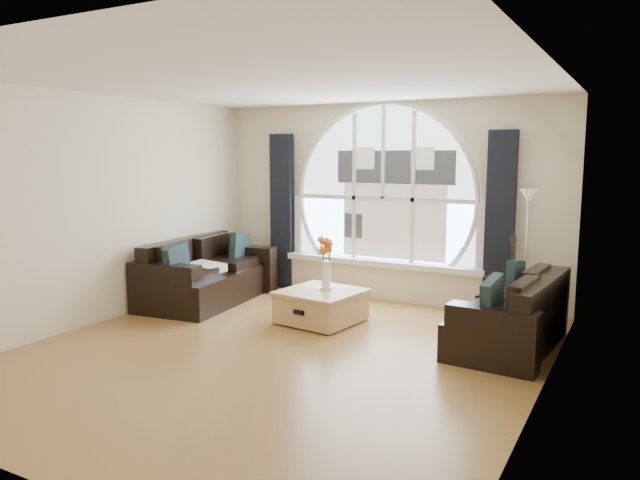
{
  "coord_description": "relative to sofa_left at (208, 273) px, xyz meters",
  "views": [
    {
      "loc": [
        3.2,
        -4.91,
        2.0
      ],
      "look_at": [
        0.0,
        0.9,
        1.05
      ],
      "focal_mm": 33.64,
      "sensor_mm": 36.0,
      "label": 1
    }
  ],
  "objects": [
    {
      "name": "ground",
      "position": [
        2.0,
        -1.37,
        -0.4
      ],
      "size": [
        5.0,
        5.5,
        0.01
      ],
      "primitive_type": "cube",
      "color": "brown",
      "rests_on": "ground"
    },
    {
      "name": "ceiling",
      "position": [
        2.0,
        -1.37,
        2.3
      ],
      "size": [
        5.0,
        5.5,
        0.01
      ],
      "primitive_type": "cube",
      "color": "silver",
      "rests_on": "ground"
    },
    {
      "name": "wall_back",
      "position": [
        2.0,
        1.38,
        0.95
      ],
      "size": [
        5.0,
        0.01,
        2.7
      ],
      "primitive_type": "cube",
      "color": "beige",
      "rests_on": "ground"
    },
    {
      "name": "wall_front",
      "position": [
        2.0,
        -4.12,
        0.95
      ],
      "size": [
        5.0,
        0.01,
        2.7
      ],
      "primitive_type": "cube",
      "color": "beige",
      "rests_on": "ground"
    },
    {
      "name": "wall_left",
      "position": [
        -0.5,
        -1.37,
        0.95
      ],
      "size": [
        0.01,
        5.5,
        2.7
      ],
      "primitive_type": "cube",
      "color": "beige",
      "rests_on": "ground"
    },
    {
      "name": "wall_right",
      "position": [
        4.5,
        -1.37,
        0.95
      ],
      "size": [
        0.01,
        5.5,
        2.7
      ],
      "primitive_type": "cube",
      "color": "beige",
      "rests_on": "ground"
    },
    {
      "name": "attic_slope",
      "position": [
        4.2,
        -1.37,
        1.95
      ],
      "size": [
        0.92,
        5.5,
        0.72
      ],
      "primitive_type": "cube",
      "color": "silver",
      "rests_on": "ground"
    },
    {
      "name": "arched_window",
      "position": [
        2.0,
        1.35,
        1.23
      ],
      "size": [
        2.6,
        0.06,
        2.15
      ],
      "primitive_type": "cube",
      "color": "silver",
      "rests_on": "wall_back"
    },
    {
      "name": "window_sill",
      "position": [
        2.0,
        1.28,
        0.11
      ],
      "size": [
        2.9,
        0.22,
        0.08
      ],
      "primitive_type": "cube",
      "color": "white",
      "rests_on": "wall_back"
    },
    {
      "name": "window_frame",
      "position": [
        2.0,
        1.32,
        1.23
      ],
      "size": [
        2.76,
        0.08,
        2.15
      ],
      "primitive_type": "cube",
      "color": "white",
      "rests_on": "wall_back"
    },
    {
      "name": "neighbor_house",
      "position": [
        2.15,
        1.34,
        1.1
      ],
      "size": [
        1.7,
        0.02,
        1.5
      ],
      "primitive_type": "cube",
      "color": "silver",
      "rests_on": "wall_back"
    },
    {
      "name": "curtain_left",
      "position": [
        0.4,
        1.26,
        0.75
      ],
      "size": [
        0.35,
        0.12,
        2.3
      ],
      "primitive_type": "cube",
      "color": "black",
      "rests_on": "ground"
    },
    {
      "name": "curtain_right",
      "position": [
        3.6,
        1.26,
        0.75
      ],
      "size": [
        0.35,
        0.12,
        2.3
      ],
      "primitive_type": "cube",
      "color": "black",
      "rests_on": "ground"
    },
    {
      "name": "sofa_left",
      "position": [
        0.0,
        0.0,
        0.0
      ],
      "size": [
        1.19,
        2.03,
        0.85
      ],
      "primitive_type": "cube",
      "rotation": [
        0.0,
        0.0,
        0.12
      ],
      "color": "black",
      "rests_on": "ground"
    },
    {
      "name": "sofa_right",
      "position": [
        4.0,
        -0.04,
        0.0
      ],
      "size": [
        0.99,
        1.77,
        0.76
      ],
      "primitive_type": "cube",
      "rotation": [
        0.0,
        0.0,
        -0.08
      ],
      "color": "black",
      "rests_on": "ground"
    },
    {
      "name": "coffee_chest",
      "position": [
        1.84,
        -0.15,
        -0.18
      ],
      "size": [
        0.99,
        0.99,
        0.43
      ],
      "primitive_type": "cube",
      "rotation": [
        0.0,
        0.0,
        -0.13
      ],
      "color": "tan",
      "rests_on": "ground"
    },
    {
      "name": "throw_blanket",
      "position": [
        0.05,
        -0.27,
        0.1
      ],
      "size": [
        0.65,
        0.65,
        0.1
      ],
      "primitive_type": "cube",
      "rotation": [
        0.0,
        0.0,
        -0.21
      ],
      "color": "silver",
      "rests_on": "sofa_left"
    },
    {
      "name": "vase_flowers",
      "position": [
        1.87,
        -0.07,
        0.38
      ],
      "size": [
        0.24,
        0.24,
        0.7
      ],
      "primitive_type": "cube",
      "color": "white",
      "rests_on": "coffee_chest"
    },
    {
      "name": "floor_lamp",
      "position": [
        3.97,
        0.99,
        0.4
      ],
      "size": [
        0.24,
        0.24,
        1.6
      ],
      "primitive_type": "cube",
      "color": "#B2B2B2",
      "rests_on": "ground"
    },
    {
      "name": "guitar",
      "position": [
        3.83,
        1.04,
        0.13
      ],
      "size": [
        0.42,
        0.34,
        1.06
      ],
      "primitive_type": "cube",
      "rotation": [
        0.0,
        0.0,
        0.33
      ],
      "color": "brown",
      "rests_on": "ground"
    },
    {
      "name": "potted_plant",
      "position": [
        1.05,
        1.28,
        0.29
      ],
      "size": [
        0.17,
        0.14,
        0.29
      ],
      "primitive_type": "imported",
      "rotation": [
        0.0,
        0.0,
        -0.25
      ],
      "color": "#1E6023",
      "rests_on": "window_sill"
    }
  ]
}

